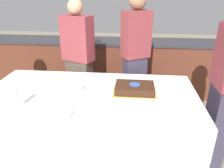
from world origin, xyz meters
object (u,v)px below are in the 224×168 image
plate_stack (74,88)px  person_standing_back (79,61)px  cake (135,88)px  wine_glass (15,94)px  person_cutting_cake (135,58)px

plate_stack → person_standing_back: 0.73m
cake → wine_glass: size_ratio=2.15×
plate_stack → person_standing_back: bearing=99.3°
plate_stack → wine_glass: 0.59m
person_cutting_cake → person_standing_back: person_cutting_cake is taller
wine_glass → person_standing_back: bearing=76.4°
plate_stack → wine_glass: size_ratio=0.99×
wine_glass → plate_stack: bearing=47.2°
person_standing_back → person_cutting_cake: bearing=-158.7°
person_cutting_cake → person_standing_back: size_ratio=1.05×
plate_stack → person_cutting_cake: (0.64, 0.72, 0.12)m
cake → wine_glass: bearing=-157.1°
cake → person_standing_back: person_standing_back is taller
plate_stack → person_cutting_cake: 0.97m
person_standing_back → wine_glass: bearing=97.8°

